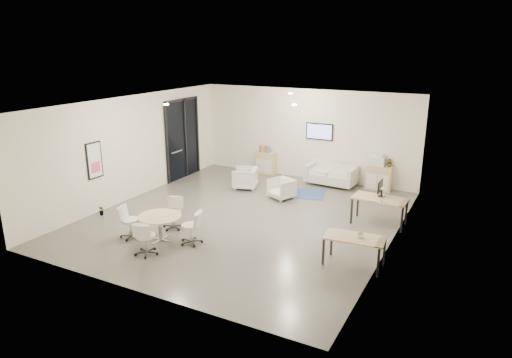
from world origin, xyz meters
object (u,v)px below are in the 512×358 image
at_px(sideboard_right, 379,178).
at_px(armchair_right, 281,188).
at_px(armchair_left, 245,177).
at_px(sideboard_left, 266,163).
at_px(loveseat, 332,175).
at_px(desk_front, 355,240).
at_px(round_table, 160,219).
at_px(desk_rear, 380,201).

height_order(sideboard_right, armchair_right, sideboard_right).
bearing_deg(sideboard_right, armchair_right, -137.15).
distance_m(armchair_left, armchair_right, 1.58).
bearing_deg(sideboard_left, armchair_right, -53.78).
bearing_deg(armchair_right, sideboard_right, 66.73).
bearing_deg(loveseat, armchair_right, -109.29).
height_order(desk_front, round_table, desk_front).
bearing_deg(loveseat, round_table, -105.01).
relative_size(sideboard_right, loveseat, 0.48).
bearing_deg(sideboard_left, round_table, -86.73).
bearing_deg(sideboard_right, armchair_left, -154.34).
relative_size(desk_rear, desk_front, 1.09).
distance_m(armchair_left, desk_rear, 4.88).
height_order(sideboard_left, desk_front, sideboard_left).
relative_size(sideboard_left, loveseat, 0.47).
relative_size(loveseat, desk_rear, 1.18).
bearing_deg(desk_rear, armchair_left, 170.35).
distance_m(sideboard_left, armchair_right, 2.89).
distance_m(armchair_right, desk_rear, 3.31).
height_order(sideboard_left, loveseat, sideboard_left).
distance_m(loveseat, armchair_right, 2.31).
bearing_deg(desk_front, armchair_right, 129.31).
bearing_deg(sideboard_left, desk_front, -48.80).
relative_size(armchair_left, desk_front, 0.58).
relative_size(loveseat, armchair_left, 2.21).
xyz_separation_m(loveseat, round_table, (-2.25, -6.42, 0.22)).
distance_m(loveseat, round_table, 6.81).
bearing_deg(sideboard_right, round_table, -120.01).
xyz_separation_m(desk_rear, round_table, (-4.54, -3.59, -0.11)).
height_order(desk_rear, desk_front, desk_rear).
relative_size(armchair_left, desk_rear, 0.54).
bearing_deg(desk_front, round_table, -173.72).
bearing_deg(round_table, sideboard_right, 59.99).
relative_size(armchair_right, desk_rear, 0.48).
xyz_separation_m(sideboard_left, loveseat, (2.63, -0.21, -0.07)).
bearing_deg(sideboard_left, sideboard_right, -0.19).
relative_size(armchair_right, round_table, 0.66).
relative_size(armchair_left, round_table, 0.74).
bearing_deg(round_table, loveseat, 70.67).
bearing_deg(desk_rear, desk_front, -84.98).
bearing_deg(armchair_right, loveseat, 90.26).
distance_m(sideboard_right, armchair_right, 3.40).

